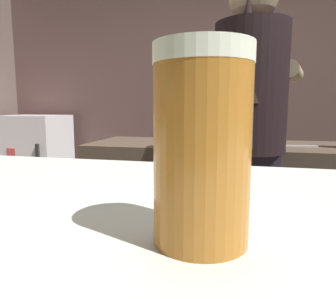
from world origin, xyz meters
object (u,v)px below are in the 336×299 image
mini_fridge (37,161)px  chefs_knife (296,146)px  bartender (248,136)px  pint_glass_far (202,146)px  bottle_vinegar (184,99)px  mixing_bowl (201,138)px  bottle_hot_sauce (245,97)px  bottle_olive_oil (200,98)px  bottle_soy (210,99)px

mini_fridge → chefs_knife: mini_fridge is taller
bartender → pint_glass_far: bearing=-169.9°
bartender → bottle_vinegar: (-0.63, 1.78, 0.22)m
mixing_bowl → bottle_vinegar: (-0.34, 1.24, 0.29)m
mini_fridge → bottle_hot_sauce: size_ratio=4.53×
chefs_knife → mixing_bowl: bearing=164.6°
chefs_knife → bottle_olive_oil: (-0.75, 1.37, 0.32)m
mixing_bowl → bottle_olive_oil: bearing=98.2°
mini_fridge → bottle_vinegar: (1.68, 0.22, 0.71)m
mini_fridge → bottle_hot_sauce: bearing=5.0°
chefs_knife → bottle_soy: 1.58m
bottle_hot_sauce → bottle_soy: 0.36m
chefs_knife → bottle_hot_sauce: bearing=99.2°
mini_fridge → bottle_olive_oil: 1.99m
bartender → mixing_bowl: size_ratio=9.90×
mini_fridge → bottle_soy: bottle_soy is taller
bottle_olive_oil → mini_fridge: bearing=-173.3°
mini_fridge → bartender: bartender is taller
mixing_bowl → pint_glass_far: (0.23, -1.83, 0.18)m
mini_fridge → bottle_hot_sauce: 2.42m
bottle_olive_oil → bottle_hot_sauce: bearing=-1.7°
bartender → mixing_bowl: bearing=41.4°
bartender → bottle_hot_sauce: size_ratio=7.50×
bottle_olive_oil → bottle_soy: size_ratio=1.05×
mixing_bowl → bottle_hot_sauce: size_ratio=0.76×
mixing_bowl → bartender: bearing=-61.5°
bottle_olive_oil → bottle_vinegar: bottle_olive_oil is taller
mixing_bowl → pint_glass_far: size_ratio=1.20×
mixing_bowl → bottle_soy: size_ratio=0.87×
pint_glass_far → bottle_hot_sauce: size_ratio=0.63×
bottle_hot_sauce → chefs_knife: bearing=-78.0°
chefs_knife → bottle_vinegar: bottle_vinegar is taller
bartender → chefs_knife: bearing=-21.8°
mixing_bowl → bottle_vinegar: size_ratio=0.89×
mixing_bowl → chefs_knife: (0.57, -0.13, -0.02)m
mixing_bowl → chefs_knife: bearing=-12.7°
chefs_knife → bottle_hot_sauce: bottle_hot_sauce is taller
mini_fridge → chefs_knife: 2.86m
bottle_soy → bottle_olive_oil: bearing=-157.2°
bottle_vinegar → chefs_knife: bearing=-56.3°
bartender → bottle_olive_oil: bearing=27.7°
bottle_olive_oil → bottle_vinegar: (-0.16, 0.00, -0.01)m
pint_glass_far → bottle_hot_sauce: 3.06m
chefs_knife → pint_glass_far: (-0.34, -1.70, 0.20)m
bottle_vinegar → bottle_hot_sauce: bearing=-1.7°
pint_glass_far → bottle_soy: (-0.30, 3.11, 0.11)m
mini_fridge → pint_glass_far: pint_glass_far is taller
pint_glass_far → bartender: bearing=87.2°
bottle_olive_oil → bartender: bearing=-75.2°
bottle_vinegar → bottle_hot_sauce: 0.63m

